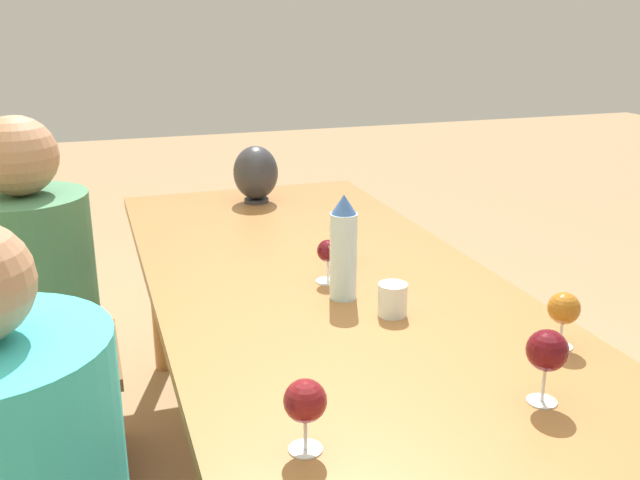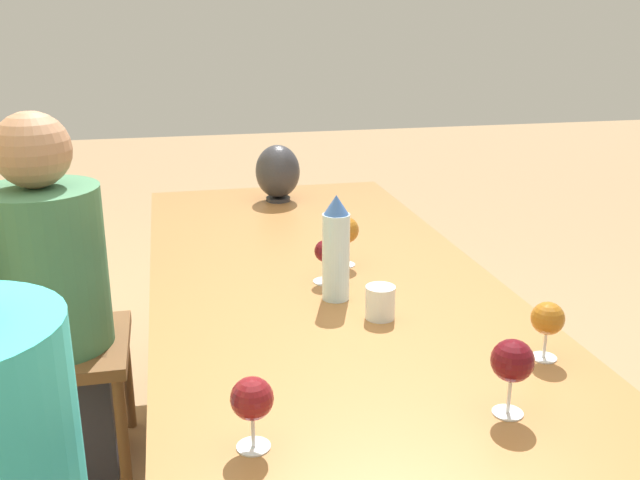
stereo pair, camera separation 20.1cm
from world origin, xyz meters
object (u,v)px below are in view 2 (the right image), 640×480
(water_bottle, at_px, (335,249))
(wine_glass_3, at_px, (252,400))
(vase, at_px, (278,172))
(wine_glass_2, at_px, (345,231))
(water_tumbler, at_px, (380,302))
(wine_glass_1, at_px, (324,253))
(wine_glass_6, at_px, (548,320))
(wine_glass_0, at_px, (512,362))
(person_far, at_px, (55,289))
(chair_far, at_px, (33,339))

(water_bottle, xyz_separation_m, wine_glass_3, (-0.62, 0.29, -0.04))
(vase, distance_m, wine_glass_2, 0.78)
(water_tumbler, height_order, wine_glass_2, wine_glass_2)
(water_tumbler, height_order, vase, vase)
(water_bottle, distance_m, wine_glass_1, 0.13)
(water_tumbler, relative_size, vase, 0.37)
(water_bottle, distance_m, wine_glass_3, 0.68)
(water_tumbler, xyz_separation_m, wine_glass_3, (-0.47, 0.37, 0.05))
(wine_glass_3, height_order, wine_glass_6, wine_glass_3)
(water_bottle, bearing_deg, water_tumbler, -150.56)
(wine_glass_0, relative_size, wine_glass_2, 1.02)
(wine_glass_0, height_order, wine_glass_3, wine_glass_0)
(wine_glass_1, relative_size, person_far, 0.10)
(water_tumbler, relative_size, chair_far, 0.10)
(wine_glass_0, height_order, chair_far, wine_glass_0)
(vase, bearing_deg, water_bottle, 179.11)
(vase, bearing_deg, wine_glass_2, -174.50)
(wine_glass_3, relative_size, person_far, 0.11)
(wine_glass_0, distance_m, wine_glass_3, 0.48)
(water_bottle, bearing_deg, wine_glass_0, -162.96)
(water_tumbler, height_order, person_far, person_far)
(wine_glass_1, distance_m, person_far, 0.87)
(wine_glass_1, relative_size, wine_glass_6, 0.93)
(wine_glass_3, bearing_deg, vase, -10.66)
(vase, bearing_deg, wine_glass_3, 169.34)
(water_tumbler, relative_size, wine_glass_3, 0.62)
(person_far, bearing_deg, wine_glass_6, -128.87)
(wine_glass_0, bearing_deg, water_bottle, 17.04)
(water_bottle, bearing_deg, wine_glass_6, -139.16)
(vase, height_order, wine_glass_0, vase)
(water_bottle, height_order, vase, water_bottle)
(water_bottle, xyz_separation_m, wine_glass_1, (0.12, 0.00, -0.05))
(vase, distance_m, person_far, 0.97)
(water_tumbler, relative_size, wine_glass_0, 0.54)
(water_tumbler, height_order, wine_glass_3, wine_glass_3)
(person_far, bearing_deg, water_tumbler, -126.74)
(water_bottle, height_order, wine_glass_6, water_bottle)
(water_bottle, distance_m, wine_glass_2, 0.26)
(wine_glass_6, distance_m, chair_far, 1.56)
(vase, distance_m, wine_glass_0, 1.64)
(wine_glass_6, distance_m, person_far, 1.47)
(wine_glass_0, height_order, wine_glass_2, wine_glass_0)
(water_bottle, xyz_separation_m, wine_glass_6, (-0.42, -0.37, -0.04))
(vase, bearing_deg, wine_glass_6, -166.34)
(wine_glass_3, distance_m, wine_glass_6, 0.69)
(vase, relative_size, wine_glass_0, 1.47)
(chair_far, bearing_deg, wine_glass_6, -126.95)
(wine_glass_0, bearing_deg, wine_glass_2, 6.49)
(water_tumbler, relative_size, wine_glass_6, 0.63)
(water_tumbler, bearing_deg, wine_glass_1, 17.06)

